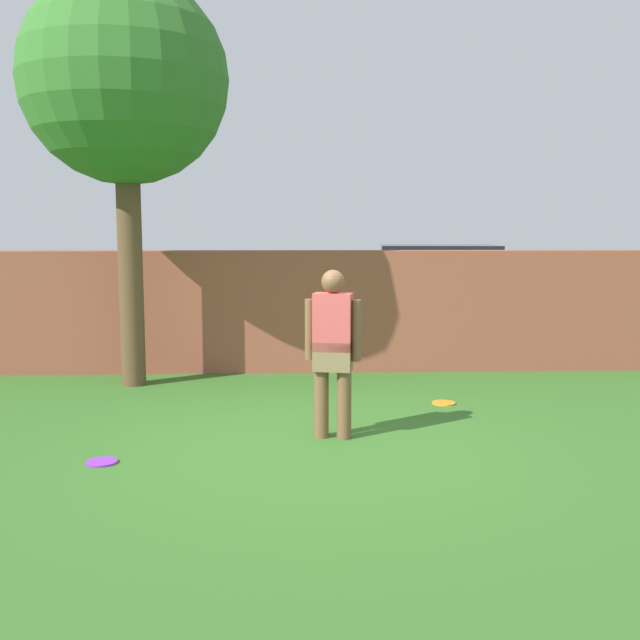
# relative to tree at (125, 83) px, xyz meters

# --- Properties ---
(ground_plane) EXTENTS (40.00, 40.00, 0.00)m
(ground_plane) POSITION_rel_tree_xyz_m (2.27, -2.68, -3.78)
(ground_plane) COLOR #336623
(brick_wall) EXTENTS (13.33, 0.50, 1.70)m
(brick_wall) POSITION_rel_tree_xyz_m (0.77, 0.93, -2.94)
(brick_wall) COLOR brown
(brick_wall) RESTS_ON ground
(tree) EXTENTS (2.56, 2.56, 5.10)m
(tree) POSITION_rel_tree_xyz_m (0.00, 0.00, 0.00)
(tree) COLOR brown
(tree) RESTS_ON ground
(person) EXTENTS (0.53, 0.29, 1.62)m
(person) POSITION_rel_tree_xyz_m (2.42, -2.55, -2.89)
(person) COLOR brown
(person) RESTS_ON ground
(car) EXTENTS (4.35, 2.26, 1.72)m
(car) POSITION_rel_tree_xyz_m (4.62, 3.37, -2.92)
(car) COLOR #B7B7BC
(car) RESTS_ON ground
(frisbee_orange) EXTENTS (0.27, 0.27, 0.02)m
(frisbee_orange) POSITION_rel_tree_xyz_m (3.78, -1.21, -3.77)
(frisbee_orange) COLOR orange
(frisbee_orange) RESTS_ON ground
(frisbee_purple) EXTENTS (0.27, 0.27, 0.02)m
(frisbee_purple) POSITION_rel_tree_xyz_m (0.39, -3.24, -3.77)
(frisbee_purple) COLOR purple
(frisbee_purple) RESTS_ON ground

